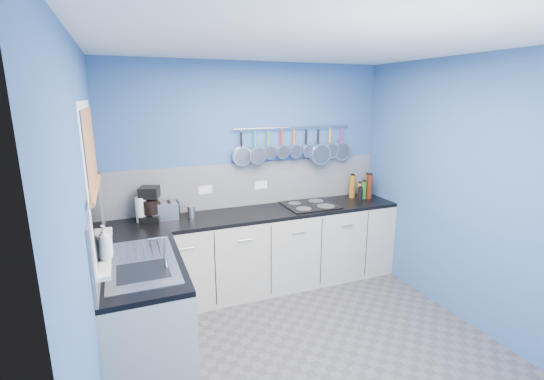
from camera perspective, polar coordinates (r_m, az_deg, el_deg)
floor at (r=3.61m, az=5.59°, el=-22.59°), size 3.20×3.00×0.02m
ceiling at (r=2.93m, az=6.83°, el=21.24°), size 3.20×3.00×0.02m
wall_back at (r=4.38m, az=-3.08°, el=2.27°), size 3.20×0.02×2.50m
wall_front at (r=1.94m, az=28.18°, el=-14.90°), size 3.20×0.02×2.50m
wall_left at (r=2.72m, az=-25.70°, el=-6.45°), size 0.02×3.00×2.50m
wall_right at (r=4.03m, az=26.87°, el=-0.28°), size 0.02×3.00×2.50m
backsplash_back at (r=4.38m, az=-2.97°, el=0.93°), size 3.20×0.02×0.50m
backsplash_left at (r=3.32m, az=-24.55°, el=-4.62°), size 0.02×1.80×0.50m
cabinet_run_back at (r=4.35m, az=-1.61°, el=-9.15°), size 3.20×0.60×0.86m
worktop_back at (r=4.19m, az=-1.65°, el=-3.48°), size 3.20×0.60×0.04m
cabinet_run_left at (r=3.33m, az=-18.27°, el=-17.62°), size 0.60×1.20×0.86m
worktop_left at (r=3.12m, az=-18.90°, el=-10.53°), size 0.60×1.20×0.04m
window_frame at (r=2.92m, az=-25.29°, el=1.09°), size 0.01×1.00×1.10m
window_glass at (r=2.92m, az=-25.20°, el=1.10°), size 0.01×0.90×1.00m
bamboo_blind at (r=2.89m, az=-25.50°, el=5.47°), size 0.01×0.90×0.55m
window_sill at (r=3.07m, az=-23.83°, el=-8.29°), size 0.10×0.98×0.03m
sink_unit at (r=3.11m, az=-18.93°, el=-10.12°), size 0.50×0.95×0.01m
mixer_tap at (r=2.91m, az=-15.74°, el=-8.92°), size 0.12×0.08×0.26m
socket_left at (r=4.24m, az=-9.96°, el=0.00°), size 0.15×0.01×0.09m
socket_right at (r=4.41m, az=-1.68°, el=0.75°), size 0.15×0.01×0.09m
pot_rail at (r=4.44m, az=3.29°, el=9.32°), size 1.45×0.02×0.02m
soap_bottle_a at (r=2.83m, az=-23.79°, el=-7.21°), size 0.12×0.12×0.24m
soap_bottle_b at (r=2.90m, az=-23.70°, el=-7.38°), size 0.09×0.09×0.17m
paper_towel at (r=4.02m, az=-18.95°, el=-2.79°), size 0.13×0.13×0.26m
coffee_maker at (r=4.02m, az=-17.75°, el=-2.05°), size 0.25×0.27×0.35m
toaster at (r=4.06m, az=-15.80°, el=-3.01°), size 0.28×0.17×0.17m
canister at (r=4.07m, az=-11.98°, el=-3.18°), size 0.10×0.10×0.12m
hob at (r=4.42m, az=5.71°, el=-2.26°), size 0.58×0.51×0.01m
pan_0 at (r=4.22m, az=-4.58°, el=6.34°), size 0.21×0.06×0.40m
pan_1 at (r=4.27m, az=-2.53°, el=6.58°), size 0.19×0.12×0.38m
pan_2 at (r=4.32m, az=-0.53°, el=6.94°), size 0.15×0.08×0.34m
pan_3 at (r=4.38m, az=1.42°, el=6.99°), size 0.16×0.08×0.35m
pan_4 at (r=4.45m, az=3.31°, el=7.09°), size 0.16×0.09×0.35m
pan_5 at (r=4.52m, az=5.15°, el=7.16°), size 0.16×0.10×0.35m
pan_6 at (r=4.60m, az=6.92°, el=6.63°), size 0.25×0.12×0.44m
pan_7 at (r=4.67m, az=8.66°, el=7.08°), size 0.19×0.08×0.38m
pan_8 at (r=4.75m, az=10.31°, el=6.91°), size 0.22×0.07×0.41m
condiment_0 at (r=4.91m, az=14.02°, el=0.65°), size 0.06×0.06×0.28m
condiment_1 at (r=4.86m, az=13.01°, el=-0.06°), size 0.06×0.06×0.18m
condiment_2 at (r=4.82m, az=11.90°, el=0.51°), size 0.07×0.07×0.28m
condiment_3 at (r=4.83m, az=14.38°, el=0.50°), size 0.07×0.07×0.30m
condiment_4 at (r=4.81m, az=13.57°, el=-0.02°), size 0.06×0.06×0.21m
condiment_5 at (r=4.75m, az=13.02°, el=-0.58°), size 0.06×0.06×0.15m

